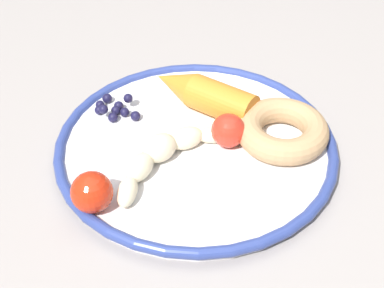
{
  "coord_description": "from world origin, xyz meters",
  "views": [
    {
      "loc": [
        -0.01,
        -0.49,
        1.15
      ],
      "look_at": [
        -0.0,
        -0.03,
        0.75
      ],
      "focal_mm": 51.11,
      "sensor_mm": 36.0,
      "label": 1
    }
  ],
  "objects_px": {
    "blueberry_pile": "(115,108)",
    "carrot_orange": "(203,94)",
    "plate": "(192,146)",
    "tomato_near": "(228,131)",
    "dining_table": "(195,180)",
    "banana": "(165,153)",
    "tomato_mid": "(92,192)",
    "donut": "(282,130)"
  },
  "relations": [
    {
      "from": "dining_table",
      "to": "blueberry_pile",
      "type": "height_order",
      "value": "blueberry_pile"
    },
    {
      "from": "banana",
      "to": "carrot_orange",
      "type": "height_order",
      "value": "carrot_orange"
    },
    {
      "from": "carrot_orange",
      "to": "tomato_mid",
      "type": "relative_size",
      "value": 3.2
    },
    {
      "from": "banana",
      "to": "tomato_mid",
      "type": "height_order",
      "value": "tomato_mid"
    },
    {
      "from": "banana",
      "to": "blueberry_pile",
      "type": "relative_size",
      "value": 2.23
    },
    {
      "from": "tomato_near",
      "to": "blueberry_pile",
      "type": "bearing_deg",
      "value": 156.56
    },
    {
      "from": "plate",
      "to": "dining_table",
      "type": "bearing_deg",
      "value": 82.34
    },
    {
      "from": "tomato_near",
      "to": "tomato_mid",
      "type": "relative_size",
      "value": 0.92
    },
    {
      "from": "plate",
      "to": "tomato_mid",
      "type": "relative_size",
      "value": 7.57
    },
    {
      "from": "plate",
      "to": "tomato_mid",
      "type": "bearing_deg",
      "value": -136.36
    },
    {
      "from": "tomato_mid",
      "to": "carrot_orange",
      "type": "bearing_deg",
      "value": 55.26
    },
    {
      "from": "banana",
      "to": "blueberry_pile",
      "type": "distance_m",
      "value": 0.11
    },
    {
      "from": "blueberry_pile",
      "to": "tomato_near",
      "type": "relative_size",
      "value": 1.45
    },
    {
      "from": "banana",
      "to": "tomato_mid",
      "type": "xyz_separation_m",
      "value": [
        -0.07,
        -0.06,
        0.01
      ]
    },
    {
      "from": "dining_table",
      "to": "blueberry_pile",
      "type": "bearing_deg",
      "value": 166.11
    },
    {
      "from": "blueberry_pile",
      "to": "plate",
      "type": "bearing_deg",
      "value": -32.09
    },
    {
      "from": "donut",
      "to": "tomato_mid",
      "type": "xyz_separation_m",
      "value": [
        -0.2,
        -0.1,
        0.01
      ]
    },
    {
      "from": "dining_table",
      "to": "plate",
      "type": "relative_size",
      "value": 4.06
    },
    {
      "from": "banana",
      "to": "tomato_mid",
      "type": "bearing_deg",
      "value": -136.76
    },
    {
      "from": "banana",
      "to": "dining_table",
      "type": "bearing_deg",
      "value": 61.52
    },
    {
      "from": "banana",
      "to": "tomato_mid",
      "type": "distance_m",
      "value": 0.09
    },
    {
      "from": "blueberry_pile",
      "to": "tomato_mid",
      "type": "xyz_separation_m",
      "value": [
        -0.01,
        -0.15,
        0.01
      ]
    },
    {
      "from": "dining_table",
      "to": "tomato_near",
      "type": "bearing_deg",
      "value": -43.07
    },
    {
      "from": "banana",
      "to": "blueberry_pile",
      "type": "xyz_separation_m",
      "value": [
        -0.06,
        0.09,
        -0.01
      ]
    },
    {
      "from": "carrot_orange",
      "to": "tomato_mid",
      "type": "height_order",
      "value": "same"
    },
    {
      "from": "blueberry_pile",
      "to": "tomato_near",
      "type": "bearing_deg",
      "value": -23.44
    },
    {
      "from": "plate",
      "to": "tomato_near",
      "type": "height_order",
      "value": "tomato_near"
    },
    {
      "from": "carrot_orange",
      "to": "donut",
      "type": "height_order",
      "value": "carrot_orange"
    },
    {
      "from": "blueberry_pile",
      "to": "carrot_orange",
      "type": "bearing_deg",
      "value": 5.21
    },
    {
      "from": "plate",
      "to": "banana",
      "type": "height_order",
      "value": "banana"
    },
    {
      "from": "plate",
      "to": "carrot_orange",
      "type": "height_order",
      "value": "carrot_orange"
    },
    {
      "from": "plate",
      "to": "banana",
      "type": "bearing_deg",
      "value": -135.43
    },
    {
      "from": "blueberry_pile",
      "to": "tomato_near",
      "type": "height_order",
      "value": "tomato_near"
    },
    {
      "from": "dining_table",
      "to": "blueberry_pile",
      "type": "relative_size",
      "value": 23.08
    },
    {
      "from": "banana",
      "to": "donut",
      "type": "bearing_deg",
      "value": 14.82
    },
    {
      "from": "carrot_orange",
      "to": "dining_table",
      "type": "bearing_deg",
      "value": -104.57
    },
    {
      "from": "dining_table",
      "to": "carrot_orange",
      "type": "height_order",
      "value": "carrot_orange"
    },
    {
      "from": "plate",
      "to": "tomato_near",
      "type": "bearing_deg",
      "value": 0.39
    },
    {
      "from": "plate",
      "to": "blueberry_pile",
      "type": "xyz_separation_m",
      "value": [
        -0.09,
        0.06,
        0.01
      ]
    },
    {
      "from": "plate",
      "to": "tomato_near",
      "type": "distance_m",
      "value": 0.05
    },
    {
      "from": "donut",
      "to": "blueberry_pile",
      "type": "xyz_separation_m",
      "value": [
        -0.19,
        0.05,
        -0.01
      ]
    },
    {
      "from": "carrot_orange",
      "to": "donut",
      "type": "distance_m",
      "value": 0.11
    }
  ]
}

